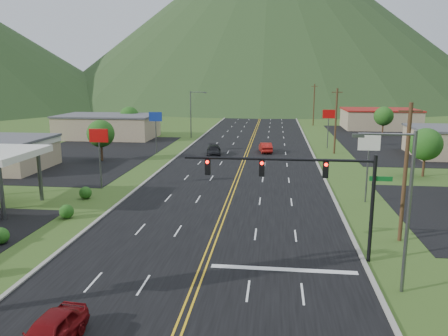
# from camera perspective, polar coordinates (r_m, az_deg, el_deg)

# --- Properties ---
(traffic_signal) EXTENTS (13.10, 0.43, 7.00)m
(traffic_signal) POSITION_cam_1_polar(r_m,az_deg,el_deg) (28.19, 11.01, -1.49)
(traffic_signal) COLOR black
(traffic_signal) RESTS_ON ground
(streetlight_east) EXTENTS (3.28, 0.25, 9.00)m
(streetlight_east) POSITION_cam_1_polar(r_m,az_deg,el_deg) (25.24, 22.37, -4.11)
(streetlight_east) COLOR #59595E
(streetlight_east) RESTS_ON ground
(streetlight_west) EXTENTS (3.28, 0.25, 9.00)m
(streetlight_west) POSITION_cam_1_polar(r_m,az_deg,el_deg) (85.14, -4.16, 7.42)
(streetlight_west) COLOR #59595E
(streetlight_west) RESTS_ON ground
(building_west_far) EXTENTS (18.40, 11.40, 4.50)m
(building_west_far) POSITION_cam_1_polar(r_m,az_deg,el_deg) (88.05, -14.91, 5.29)
(building_west_far) COLOR tan
(building_west_far) RESTS_ON ground
(building_east_far) EXTENTS (16.40, 12.40, 4.50)m
(building_east_far) POSITION_cam_1_polar(r_m,az_deg,el_deg) (106.48, 19.66, 6.07)
(building_east_far) COLOR tan
(building_east_far) RESTS_ON ground
(pole_sign_west_a) EXTENTS (2.00, 0.18, 6.40)m
(pole_sign_west_a) POSITION_cam_1_polar(r_m,az_deg,el_deg) (47.54, -16.01, 3.32)
(pole_sign_west_a) COLOR #59595E
(pole_sign_west_a) RESTS_ON ground
(pole_sign_west_b) EXTENTS (2.00, 0.18, 6.40)m
(pole_sign_west_b) POSITION_cam_1_polar(r_m,az_deg,el_deg) (68.21, -8.93, 6.10)
(pole_sign_west_b) COLOR #59595E
(pole_sign_west_b) RESTS_ON ground
(pole_sign_east_a) EXTENTS (2.00, 0.18, 6.40)m
(pole_sign_east_a) POSITION_cam_1_polar(r_m,az_deg,el_deg) (42.81, 18.38, 2.28)
(pole_sign_east_a) COLOR #59595E
(pole_sign_east_a) RESTS_ON ground
(pole_sign_east_b) EXTENTS (2.00, 0.18, 6.40)m
(pole_sign_east_b) POSITION_cam_1_polar(r_m,az_deg,el_deg) (74.19, 13.51, 6.37)
(pole_sign_east_b) COLOR #59595E
(pole_sign_east_b) RESTS_ON ground
(tree_west_a) EXTENTS (3.84, 3.84, 5.82)m
(tree_west_a) POSITION_cam_1_polar(r_m,az_deg,el_deg) (63.71, -15.81, 4.34)
(tree_west_a) COLOR #382314
(tree_west_a) RESTS_ON ground
(tree_west_b) EXTENTS (3.84, 3.84, 5.82)m
(tree_west_b) POSITION_cam_1_polar(r_m,az_deg,el_deg) (90.59, -12.27, 6.63)
(tree_west_b) COLOR #382314
(tree_west_b) RESTS_ON ground
(tree_east_a) EXTENTS (3.84, 3.84, 5.82)m
(tree_east_a) POSITION_cam_1_polar(r_m,az_deg,el_deg) (56.78, 24.84, 2.82)
(tree_east_a) COLOR #382314
(tree_east_a) RESTS_ON ground
(tree_east_b) EXTENTS (3.84, 3.84, 5.82)m
(tree_east_b) POSITION_cam_1_polar(r_m,az_deg,el_deg) (94.25, 20.13, 6.37)
(tree_east_b) COLOR #382314
(tree_east_b) RESTS_ON ground
(utility_pole_a) EXTENTS (1.60, 0.28, 10.00)m
(utility_pole_a) POSITION_cam_1_polar(r_m,az_deg,el_deg) (33.36, 22.60, -0.49)
(utility_pole_a) COLOR #382314
(utility_pole_a) RESTS_ON ground
(utility_pole_b) EXTENTS (1.60, 0.28, 10.00)m
(utility_pole_b) POSITION_cam_1_polar(r_m,az_deg,el_deg) (69.31, 14.40, 6.02)
(utility_pole_b) COLOR #382314
(utility_pole_b) RESTS_ON ground
(utility_pole_c) EXTENTS (1.60, 0.28, 10.00)m
(utility_pole_c) POSITION_cam_1_polar(r_m,az_deg,el_deg) (108.97, 11.66, 8.15)
(utility_pole_c) COLOR #382314
(utility_pole_c) RESTS_ON ground
(utility_pole_d) EXTENTS (1.60, 0.28, 10.00)m
(utility_pole_d) POSITION_cam_1_polar(r_m,az_deg,el_deg) (148.81, 10.38, 9.13)
(utility_pole_d) COLOR #382314
(utility_pole_d) RESTS_ON ground
(mountain_n) EXTENTS (220.00, 220.00, 85.00)m
(mountain_n) POSITION_cam_1_polar(r_m,az_deg,el_deg) (235.43, 5.94, 19.32)
(mountain_n) COLOR black
(mountain_n) RESTS_ON ground
(car_red_near) EXTENTS (2.15, 4.58, 1.52)m
(car_red_near) POSITION_cam_1_polar(r_m,az_deg,el_deg) (21.67, -21.87, -19.51)
(car_red_near) COLOR maroon
(car_red_near) RESTS_ON ground
(car_dark_mid) EXTENTS (2.74, 5.36, 1.49)m
(car_dark_mid) POSITION_cam_1_polar(r_m,az_deg,el_deg) (65.74, -1.35, 2.24)
(car_dark_mid) COLOR black
(car_dark_mid) RESTS_ON ground
(car_red_far) EXTENTS (2.33, 4.92, 1.56)m
(car_red_far) POSITION_cam_1_polar(r_m,az_deg,el_deg) (68.99, 5.45, 2.67)
(car_red_far) COLOR maroon
(car_red_far) RESTS_ON ground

